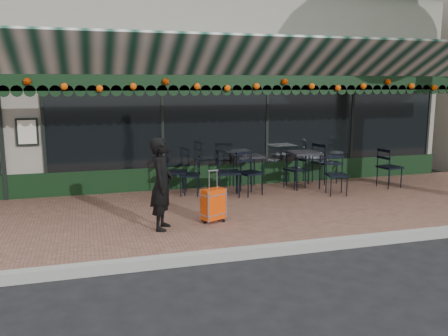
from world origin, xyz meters
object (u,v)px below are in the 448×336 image
object	(u,v)px
chair_a_left	(295,170)
chair_solo	(176,173)
chair_a_right	(325,163)
cafe_table_b	(248,159)
suitcase	(213,205)
chair_a_extra	(390,167)
chair_a_front	(337,175)
chair_b_front	(250,173)
chair_b_right	(228,173)
chair_b_left	(190,175)
woman	(162,184)
cafe_table_a	(304,155)

from	to	relation	value
chair_a_left	chair_solo	bearing A→B (deg)	-112.59
chair_a_right	cafe_table_b	bearing A→B (deg)	74.06
suitcase	chair_a_extra	size ratio (longest dim) A/B	0.99
suitcase	chair_a_front	bearing A→B (deg)	-2.95
chair_a_front	chair_solo	bearing A→B (deg)	174.19
chair_a_front	chair_b_front	xyz separation A→B (m)	(-1.74, 0.51, 0.04)
chair_solo	chair_b_right	bearing A→B (deg)	-99.54
cafe_table_b	chair_b_left	size ratio (longest dim) A/B	0.89
woman	chair_b_front	size ratio (longest dim) A/B	1.62
suitcase	chair_a_right	distance (m)	4.08
chair_a_left	chair_a_extra	bearing A→B (deg)	56.50
chair_a_extra	cafe_table_a	bearing A→B (deg)	67.19
chair_a_left	chair_a_front	world-z (taller)	chair_a_front
cafe_table_a	chair_a_extra	bearing A→B (deg)	-14.84
chair_a_right	chair_b_left	xyz separation A→B (m)	(-3.29, -0.31, -0.06)
chair_a_extra	suitcase	bearing A→B (deg)	100.76
chair_a_extra	chair_solo	xyz separation A→B (m)	(-4.71, 0.67, 0.01)
woman	chair_solo	xyz separation A→B (m)	(0.67, 2.35, -0.28)
woman	chair_a_extra	bearing A→B (deg)	-52.69
chair_b_right	chair_b_front	distance (m)	0.46
cafe_table_a	chair_b_front	size ratio (longest dim) A/B	0.89
chair_a_right	chair_b_left	size ratio (longest dim) A/B	1.14
woman	cafe_table_b	xyz separation A→B (m)	(2.29, 2.45, -0.07)
chair_a_front	chair_a_right	bearing A→B (deg)	85.23
chair_b_right	chair_solo	distance (m)	1.11
suitcase	chair_b_left	world-z (taller)	suitcase
woman	chair_a_right	world-z (taller)	woman
chair_a_left	chair_b_front	distance (m)	1.24
cafe_table_a	chair_a_left	world-z (taller)	chair_a_left
chair_a_left	chair_b_right	world-z (taller)	chair_b_right
chair_b_right	chair_b_left	bearing A→B (deg)	77.30
woman	chair_a_front	distance (m)	4.10
chair_a_front	cafe_table_b	bearing A→B (deg)	156.70
cafe_table_a	chair_b_front	distance (m)	1.44
woman	chair_a_front	bearing A→B (deg)	-50.95
chair_a_front	chair_b_right	distance (m)	2.26
chair_a_left	chair_a_front	distance (m)	1.03
chair_a_left	chair_b_left	size ratio (longest dim) A/B	0.97
chair_a_left	chair_a_right	xyz separation A→B (m)	(0.90, 0.29, 0.07)
chair_a_extra	chair_b_left	distance (m)	4.49
suitcase	chair_a_extra	xyz separation A→B (m)	(4.51, 1.53, 0.15)
chair_b_left	woman	bearing A→B (deg)	-4.55
chair_a_front	chair_a_extra	xyz separation A→B (m)	(1.52, 0.34, 0.03)
chair_a_extra	chair_solo	bearing A→B (deg)	73.90
chair_a_front	chair_a_extra	distance (m)	1.56
woman	chair_a_left	distance (m)	3.99
chair_a_right	chair_a_extra	bearing A→B (deg)	-141.89
woman	chair_a_right	size ratio (longest dim) A/B	1.53
woman	chair_b_left	size ratio (longest dim) A/B	1.75
chair_a_left	woman	bearing A→B (deg)	-75.75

